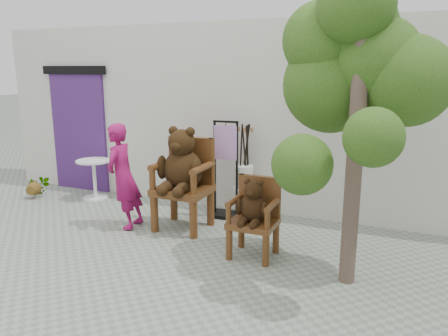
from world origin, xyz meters
name	(u,v)px	position (x,y,z in m)	size (l,w,h in m)	color
ground_plane	(138,272)	(0.00, 0.00, 0.00)	(60.00, 60.00, 0.00)	gray
back_wall	(238,115)	(0.00, 3.10, 1.50)	(9.00, 1.00, 3.00)	silver
doorway	(79,129)	(-3.00, 2.58, 1.16)	(1.40, 0.11, 2.33)	#452164
chair_big	(183,170)	(-0.20, 1.48, 0.86)	(0.75, 0.79, 1.49)	#44240E
chair_small	(254,210)	(1.06, 0.96, 0.59)	(0.56, 0.53, 0.99)	#44240E
person	(123,177)	(-1.01, 1.17, 0.76)	(0.55, 0.36, 1.52)	#8E114F
cafe_table	(94,175)	(-2.35, 2.14, 0.44)	(0.60, 0.60, 0.70)	white
display_stand	(226,181)	(0.18, 2.16, 0.58)	(0.47, 0.38, 1.51)	black
stool_bucket	(244,176)	(0.42, 2.32, 0.64)	(0.32, 0.32, 1.45)	white
tree	(351,63)	(2.09, 1.03, 2.33)	(1.81, 1.93, 3.27)	#443229
potted_plant	(36,186)	(-3.40, 1.81, 0.21)	(0.37, 0.32, 0.42)	#1F3E11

